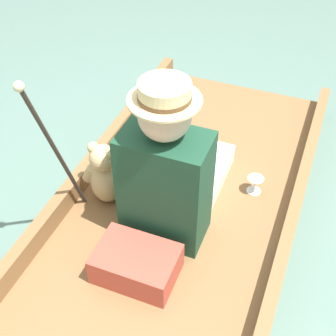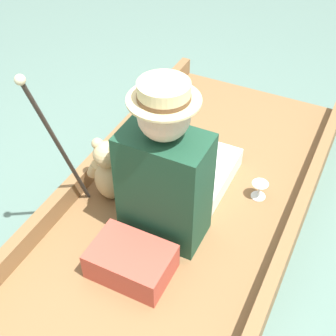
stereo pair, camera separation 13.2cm
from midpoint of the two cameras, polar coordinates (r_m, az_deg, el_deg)
name	(u,v)px [view 2 (the right image)]	position (r m, az deg, el deg)	size (l,w,h in m)	color
ground_plane	(170,244)	(2.47, 1.81, -9.32)	(16.00, 16.00, 0.00)	slate
punt_boat	(170,234)	(2.41, 1.85, -8.14)	(1.18, 2.81, 0.25)	brown
seat_cushion	(131,261)	(2.14, -2.74, -11.36)	(0.36, 0.25, 0.15)	#B24738
seated_person	(172,172)	(2.18, 2.27, -0.57)	(0.40, 0.79, 0.85)	white
teddy_bear	(109,172)	(2.41, -5.68, -0.48)	(0.26, 0.15, 0.38)	tan
wine_glass	(260,187)	(2.52, 12.59, -2.37)	(0.09, 0.09, 0.10)	silver
walking_cane	(54,138)	(2.10, -11.99, 3.60)	(0.04, 0.31, 0.90)	#2D2823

